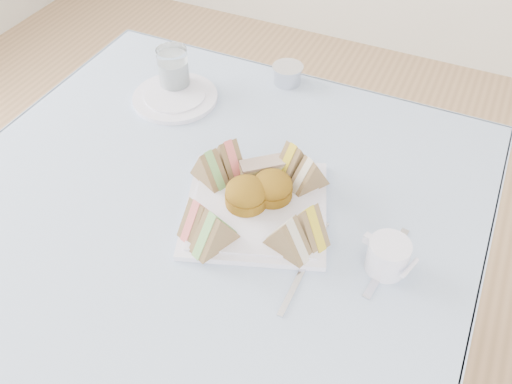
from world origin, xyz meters
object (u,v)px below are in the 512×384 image
at_px(table, 211,317).
at_px(water_glass, 174,69).
at_px(creamer_jug, 388,256).
at_px(serving_plate, 256,208).

distance_m(table, water_glass, 0.59).
relative_size(water_glass, creamer_jug, 1.49).
height_order(table, serving_plate, serving_plate).
xyz_separation_m(table, water_glass, (-0.24, 0.32, 0.43)).
xyz_separation_m(table, creamer_jug, (0.35, 0.02, 0.41)).
bearing_deg(creamer_jug, table, -160.47).
xyz_separation_m(table, serving_plate, (0.10, 0.04, 0.38)).
relative_size(serving_plate, creamer_jug, 3.73).
relative_size(table, serving_plate, 3.43).
bearing_deg(table, creamer_jug, 2.77).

